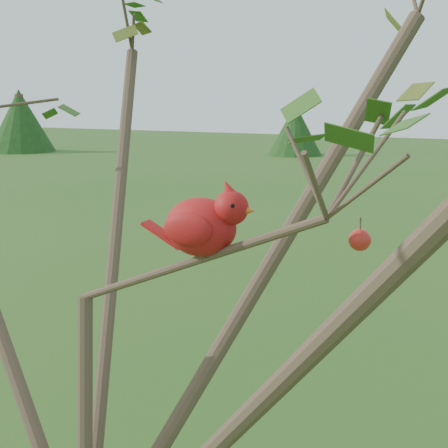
# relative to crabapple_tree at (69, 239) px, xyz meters

# --- Properties ---
(crabapple_tree) EXTENTS (2.35, 2.05, 2.95)m
(crabapple_tree) POSITION_rel_crabapple_tree_xyz_m (0.00, 0.00, 0.00)
(crabapple_tree) COLOR #483527
(crabapple_tree) RESTS_ON ground
(cardinal) EXTENTS (0.24, 0.13, 0.17)m
(cardinal) POSITION_rel_crabapple_tree_xyz_m (0.27, 0.10, 0.04)
(cardinal) COLOR red
(cardinal) RESTS_ON ground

